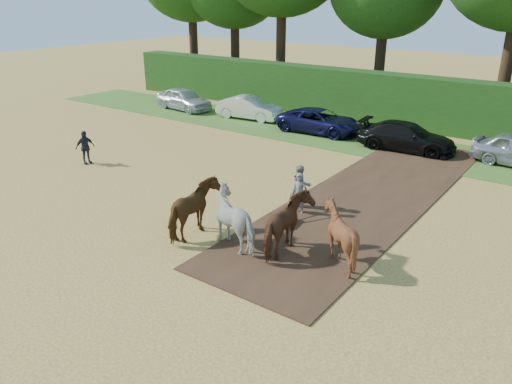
{
  "coord_description": "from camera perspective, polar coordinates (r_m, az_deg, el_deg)",
  "views": [
    {
      "loc": [
        8.51,
        -10.19,
        7.41
      ],
      "look_at": [
        -0.33,
        1.94,
        1.4
      ],
      "focal_mm": 35.0,
      "sensor_mm": 36.0,
      "label": 1
    }
  ],
  "objects": [
    {
      "name": "grass_verge",
      "position": [
        26.69,
        16.09,
        4.87
      ],
      "size": [
        50.0,
        5.0,
        0.03
      ],
      "primitive_type": "cube",
      "color": "#38601E",
      "rests_on": "ground"
    },
    {
      "name": "earth_strip",
      "position": [
        19.98,
        12.89,
        -0.45
      ],
      "size": [
        4.5,
        17.0,
        0.05
      ],
      "primitive_type": "cube",
      "color": "#472D1C",
      "rests_on": "ground"
    },
    {
      "name": "hedgerow",
      "position": [
        30.51,
        19.45,
        9.42
      ],
      "size": [
        46.0,
        1.6,
        3.0
      ],
      "primitive_type": "cube",
      "color": "#14380F",
      "rests_on": "ground"
    },
    {
      "name": "spectator_near",
      "position": [
        18.18,
        5.11,
        0.52
      ],
      "size": [
        1.0,
        1.03,
        1.66
      ],
      "primitive_type": "imported",
      "rotation": [
        0.0,
        0.0,
        0.89
      ],
      "color": "#B6A68F",
      "rests_on": "ground"
    },
    {
      "name": "ground",
      "position": [
        15.21,
        -3.33,
        -7.38
      ],
      "size": [
        120.0,
        120.0,
        0.0
      ],
      "primitive_type": "plane",
      "color": "gold",
      "rests_on": "ground"
    },
    {
      "name": "plough_team",
      "position": [
        15.26,
        0.99,
        -3.39
      ],
      "size": [
        6.12,
        4.87,
        1.84
      ],
      "color": "#5B3216",
      "rests_on": "ground"
    },
    {
      "name": "parked_cars",
      "position": [
        26.43,
        17.4,
        6.15
      ],
      "size": [
        35.64,
        3.25,
        1.49
      ],
      "color": "silver",
      "rests_on": "ground"
    },
    {
      "name": "spectator_far",
      "position": [
        24.38,
        -18.95,
        4.84
      ],
      "size": [
        0.53,
        0.97,
        1.56
      ],
      "primitive_type": "imported",
      "rotation": [
        0.0,
        0.0,
        1.4
      ],
      "color": "#22262E",
      "rests_on": "ground"
    }
  ]
}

